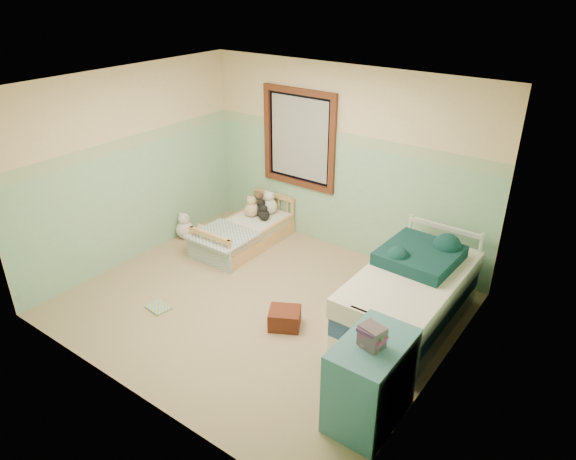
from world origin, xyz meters
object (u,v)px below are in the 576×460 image
Objects in this scene: dresser at (371,381)px; red_pillow at (285,318)px; plush_floor_tan at (202,238)px; toddler_bed_frame at (245,238)px; plush_floor_cream at (185,230)px; twin_bed_frame at (407,317)px; floor_book at (158,307)px.

red_pillow is at bearing 155.90° from dresser.
plush_floor_tan is 0.26× the size of dresser.
toddler_bed_frame is at bearing 148.37° from dresser.
toddler_bed_frame is 4.27× the size of red_pillow.
red_pillow is (2.43, -0.85, -0.02)m from plush_floor_cream.
plush_floor_cream reaches higher than toddler_bed_frame.
dresser is at bearing -78.47° from twin_bed_frame.
dresser is 2.39× the size of red_pillow.
plush_floor_tan is 2.24m from red_pillow.
plush_floor_cream reaches higher than twin_bed_frame.
plush_floor_cream is 4.07m from dresser.
dresser is (3.43, -1.44, 0.30)m from plush_floor_tan.
plush_floor_tan is at bearing -1.92° from plush_floor_cream.
plush_floor_cream is 1.79m from floor_book.
twin_bed_frame is at bearing -0.69° from plush_floor_cream.
plush_floor_cream is 3.50m from twin_bed_frame.
twin_bed_frame is 6.82× the size of floor_book.
plush_floor_tan is at bearing 158.04° from red_pillow.
twin_bed_frame is at bearing 101.53° from dresser.
plush_floor_cream is 0.32× the size of dresser.
plush_floor_cream is 0.14× the size of twin_bed_frame.
plush_floor_tan is 3.14m from twin_bed_frame.
twin_bed_frame reaches higher than floor_book.
red_pillow is at bearing -21.96° from plush_floor_tan.
red_pillow is (-1.07, -0.81, -0.00)m from twin_bed_frame.
dresser reaches higher than twin_bed_frame.
red_pillow is (2.07, -0.84, -0.00)m from plush_floor_tan.
plush_floor_cream is 2.58m from red_pillow.
dresser is at bearing -21.01° from plush_floor_cream.
toddler_bed_frame is at bearing 171.30° from twin_bed_frame.
toddler_bed_frame is 3.49m from dresser.
toddler_bed_frame is at bearing 23.73° from plush_floor_cream.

